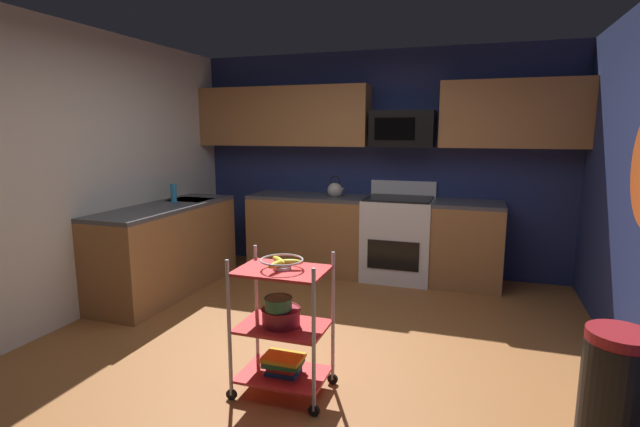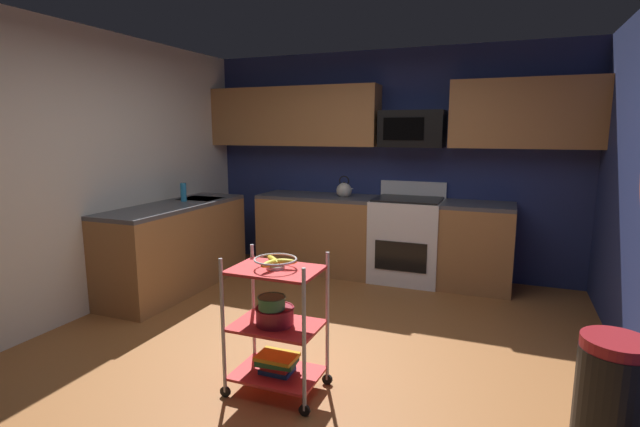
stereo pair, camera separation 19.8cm
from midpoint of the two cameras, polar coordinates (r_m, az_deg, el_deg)
name	(u,v)px [view 2 (the right image)]	position (r m, az deg, el deg)	size (l,w,h in m)	color
floor	(307,356)	(3.77, 0.01, -16.82)	(4.40, 4.80, 0.04)	#995B2D
wall_back	(387,163)	(5.71, 9.10, 6.02)	(4.52, 0.06, 2.60)	navy
wall_left	(76,174)	(4.69, -26.28, 4.29)	(0.06, 4.80, 2.60)	silver
counter_run	(304,241)	(5.30, -0.94, -3.30)	(3.65, 2.42, 0.92)	#9E6B3D
oven_range	(407,239)	(5.45, 11.48, -2.99)	(0.76, 0.65, 1.10)	white
upper_cabinets	(378,116)	(5.53, 8.06, 11.63)	(4.40, 0.33, 0.70)	#9E6B3D
microwave	(412,129)	(5.42, 12.13, 9.96)	(0.70, 0.39, 0.40)	black
rolling_cart	(277,325)	(3.10, -3.41, -13.32)	(0.62, 0.41, 0.91)	silver
fruit_bowl	(275,261)	(2.96, -3.49, -5.79)	(0.27, 0.27, 0.07)	silver
mixing_bowl_large	(275,315)	(3.08, -3.60, -12.17)	(0.25, 0.25, 0.11)	maroon
mixing_bowl_small	(272,302)	(3.02, -3.95, -10.63)	(0.18, 0.18, 0.08)	#387F4C
book_stack	(277,362)	(3.21, -3.36, -17.54)	(0.26, 0.19, 0.12)	#1E4C8C
kettle	(344,190)	(5.53, 3.96, 2.84)	(0.21, 0.18, 0.26)	beige
dish_soap_bottle	(183,192)	(5.32, -15.15, 2.49)	(0.06, 0.06, 0.20)	#2D8CBF
trash_can	(610,400)	(3.03, 33.37, -18.29)	(0.34, 0.42, 0.66)	black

